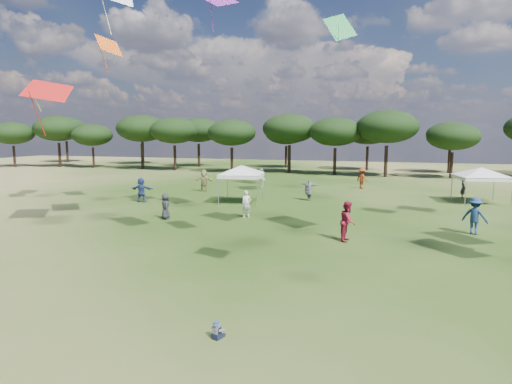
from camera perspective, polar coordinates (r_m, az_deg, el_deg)
tree_line at (r=54.24m, az=16.17°, el=8.04°), size 108.78×17.63×7.77m
tent_left at (r=30.58m, az=-1.96°, el=3.35°), size 5.84×5.84×3.02m
tent_right at (r=34.61m, az=27.87°, el=2.70°), size 6.36×6.36×2.86m
toddler at (r=11.10m, az=-5.18°, el=-17.96°), size 0.33×0.36×0.45m
festival_crowd at (r=30.56m, az=6.88°, el=0.07°), size 29.80×20.72×1.89m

